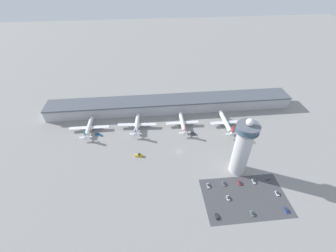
{
  "coord_description": "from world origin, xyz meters",
  "views": [
    {
      "loc": [
        -25.08,
        -147.6,
        150.69
      ],
      "look_at": [
        -7.77,
        23.17,
        12.89
      ],
      "focal_mm": 24.0,
      "sensor_mm": 36.0,
      "label": 1
    }
  ],
  "objects": [
    {
      "name": "ground_plane",
      "position": [
        0.0,
        0.0,
        0.0
      ],
      "size": [
        1000.0,
        1000.0,
        0.0
      ],
      "primitive_type": "plane",
      "color": "gray"
    },
    {
      "name": "terminal_building",
      "position": [
        0.0,
        70.0,
        7.31
      ],
      "size": [
        278.01,
        25.0,
        14.42
      ],
      "color": "#B2B2B7",
      "rests_on": "ground"
    },
    {
      "name": "control_tower",
      "position": [
        46.47,
        -26.59,
        26.23
      ],
      "size": [
        17.49,
        17.49,
        54.48
      ],
      "color": "#BCBCC1",
      "rests_on": "ground"
    },
    {
      "name": "parking_lot_surface",
      "position": [
        43.85,
        -54.1,
        0.0
      ],
      "size": [
        64.0,
        40.0,
        0.01
      ],
      "primitive_type": "cube",
      "color": "#424247",
      "rests_on": "ground"
    },
    {
      "name": "airplane_gate_alpha",
      "position": [
        -88.52,
        39.84,
        4.05
      ],
      "size": [
        40.67,
        33.04,
        13.23
      ],
      "color": "white",
      "rests_on": "ground"
    },
    {
      "name": "airplane_gate_bravo",
      "position": [
        -39.04,
        39.38,
        4.47
      ],
      "size": [
        40.86,
        33.39,
        13.76
      ],
      "color": "silver",
      "rests_on": "ground"
    },
    {
      "name": "airplane_gate_charlie",
      "position": [
        9.07,
        37.58,
        4.44
      ],
      "size": [
        34.86,
        35.25,
        13.37
      ],
      "color": "silver",
      "rests_on": "ground"
    },
    {
      "name": "airplane_gate_delta",
      "position": [
        54.84,
        33.15,
        4.65
      ],
      "size": [
        31.88,
        40.01,
        14.31
      ],
      "color": "silver",
      "rests_on": "ground"
    },
    {
      "name": "service_truck_catering",
      "position": [
        -37.24,
        -2.18,
        1.1
      ],
      "size": [
        7.04,
        3.41,
        3.15
      ],
      "color": "black",
      "rests_on": "ground"
    },
    {
      "name": "service_truck_fuel",
      "position": [
        18.0,
        23.4,
        0.92
      ],
      "size": [
        5.97,
        5.46,
        2.65
      ],
      "color": "black",
      "rests_on": "ground"
    },
    {
      "name": "service_truck_baggage",
      "position": [
        -78.41,
        31.82,
        0.84
      ],
      "size": [
        7.67,
        5.89,
        2.43
      ],
      "color": "black",
      "rests_on": "ground"
    },
    {
      "name": "car_grey_coupe",
      "position": [
        31.34,
        -40.35,
        0.58
      ],
      "size": [
        1.82,
        4.12,
        1.5
      ],
      "color": "black",
      "rests_on": "ground"
    },
    {
      "name": "car_navy_sedan",
      "position": [
        44.02,
        -67.86,
        0.59
      ],
      "size": [
        2.09,
        4.35,
        1.53
      ],
      "color": "black",
      "rests_on": "ground"
    },
    {
      "name": "car_red_hatchback",
      "position": [
        30.64,
        -53.7,
        0.61
      ],
      "size": [
        1.87,
        4.19,
        1.56
      ],
      "color": "black",
      "rests_on": "ground"
    },
    {
      "name": "car_white_wagon",
      "position": [
        69.77,
        -67.68,
        0.54
      ],
      "size": [
        2.02,
        4.76,
        1.41
      ],
      "color": "black",
      "rests_on": "ground"
    },
    {
      "name": "car_yellow_taxi",
      "position": [
        69.86,
        -53.51,
        0.61
      ],
      "size": [
        1.78,
        4.34,
        1.57
      ],
      "color": "black",
      "rests_on": "ground"
    },
    {
      "name": "car_blue_compact",
      "position": [
        56.46,
        -40.53,
        0.55
      ],
      "size": [
        1.88,
        4.75,
        1.43
      ],
      "color": "black",
      "rests_on": "ground"
    },
    {
      "name": "car_green_van",
      "position": [
        18.35,
        -40.91,
        0.54
      ],
      "size": [
        1.96,
        4.45,
        1.41
      ],
      "color": "black",
      "rests_on": "ground"
    },
    {
      "name": "car_black_suv",
      "position": [
        68.88,
        -40.45,
        0.61
      ],
      "size": [
        1.89,
        4.43,
        1.57
      ],
      "color": "black",
      "rests_on": "ground"
    },
    {
      "name": "car_maroon_suv",
      "position": [
        44.26,
        -40.82,
        0.61
      ],
      "size": [
        1.99,
        4.58,
        1.56
      ],
      "color": "black",
      "rests_on": "ground"
    },
    {
      "name": "car_silver_sedan",
      "position": [
        18.22,
        -67.56,
        0.52
      ],
      "size": [
        2.02,
        4.8,
        1.36
      ],
      "color": "black",
      "rests_on": "ground"
    }
  ]
}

